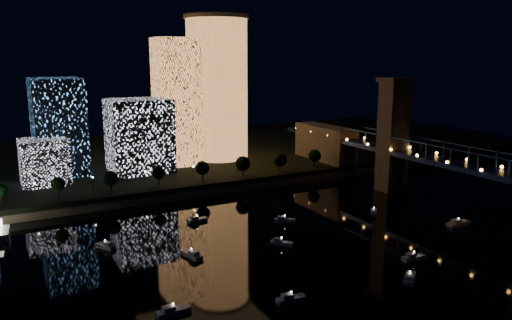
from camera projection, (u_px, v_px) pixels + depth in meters
The scene contains 10 objects.
ground at pixel (344, 254), 151.16m from camera, with size 520.00×520.00×0.00m, color black.
far_bank at pixel (172, 156), 288.85m from camera, with size 420.00×160.00×5.00m, color black.
seawall at pixel (229, 188), 221.68m from camera, with size 420.00×6.00×3.00m, color #6B5E4C.
tower_cylindrical at pixel (217, 88), 265.15m from camera, with size 34.00×34.00×75.08m.
tower_rectangular at pixel (177, 102), 249.49m from camera, with size 19.82×19.82×63.07m, color #FF9D51.
midrise_blocks at pixel (68, 138), 225.07m from camera, with size 98.27×41.60×44.38m.
truss_bridge at pixel (482, 176), 181.11m from camera, with size 13.00×266.00×50.00m.
motorboats at pixel (301, 246), 155.07m from camera, with size 122.88×77.67×2.78m.
esplanade_trees at pixel (175, 171), 214.63m from camera, with size 166.38×6.94×8.97m.
street_lamps at pixel (145, 174), 214.83m from camera, with size 132.70×0.70×5.65m.
Camera 1 is at (-90.54, -112.94, 58.48)m, focal length 35.00 mm.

